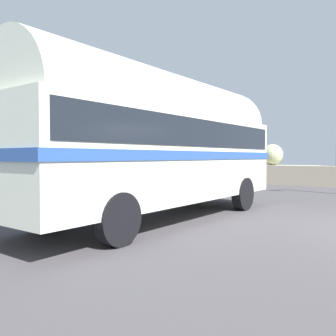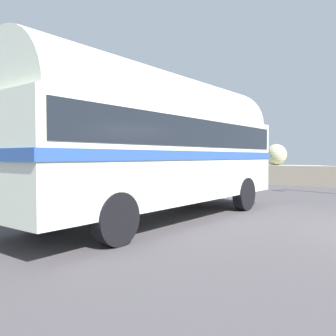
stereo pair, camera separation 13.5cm
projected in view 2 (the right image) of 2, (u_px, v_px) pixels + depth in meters
The scene contains 1 object.
vintage_coach at pixel (159, 139), 8.89m from camera, with size 2.75×8.67×3.70m.
Camera 2 is at (-0.08, -8.59, 1.60)m, focal length 37.63 mm.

